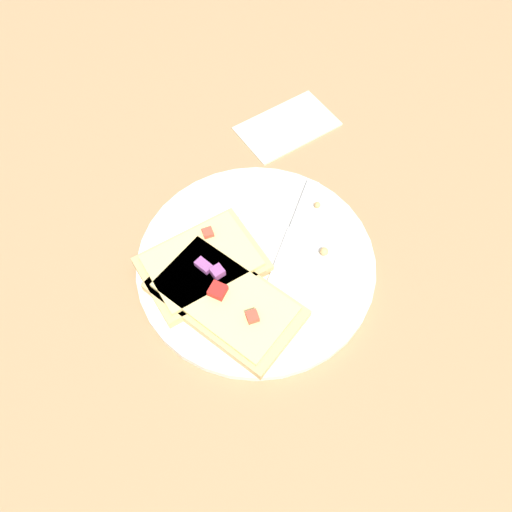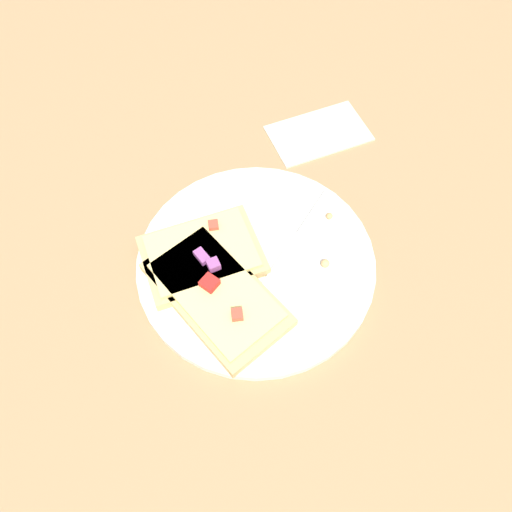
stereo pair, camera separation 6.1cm
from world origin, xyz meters
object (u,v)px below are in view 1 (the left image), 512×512
(plate, at_px, (256,262))
(knife, at_px, (294,235))
(pizza_slice_main, at_px, (225,300))
(fork, at_px, (231,247))
(pizza_slice_corner, at_px, (202,264))
(napkin, at_px, (287,126))

(plate, height_order, knife, knife)
(knife, xyz_separation_m, pizza_slice_main, (-0.12, -0.03, 0.01))
(plate, relative_size, fork, 1.71)
(pizza_slice_corner, bearing_deg, knife, -9.78)
(fork, relative_size, napkin, 1.22)
(pizza_slice_main, bearing_deg, plate, 96.24)
(fork, distance_m, knife, 0.08)
(fork, distance_m, pizza_slice_main, 0.08)
(fork, height_order, pizza_slice_corner, pizza_slice_corner)
(pizza_slice_corner, bearing_deg, plate, -22.45)
(pizza_slice_main, height_order, napkin, pizza_slice_main)
(pizza_slice_corner, height_order, napkin, pizza_slice_corner)
(napkin, bearing_deg, knife, -123.47)
(fork, bearing_deg, pizza_slice_corner, -30.02)
(pizza_slice_main, bearing_deg, fork, 124.40)
(knife, height_order, napkin, knife)
(knife, height_order, pizza_slice_main, pizza_slice_main)
(plate, height_order, fork, fork)
(pizza_slice_main, bearing_deg, knife, 85.93)
(plate, relative_size, pizza_slice_main, 1.49)
(fork, bearing_deg, pizza_slice_main, 17.08)
(pizza_slice_main, relative_size, napkin, 1.40)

